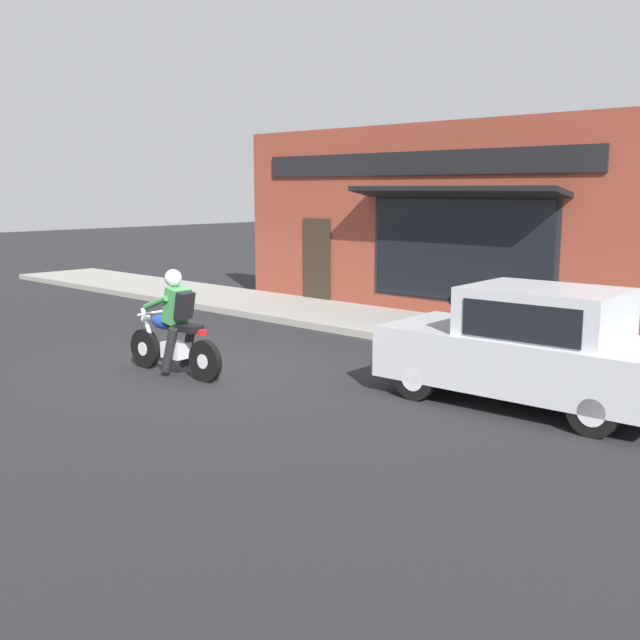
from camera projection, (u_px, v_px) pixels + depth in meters
name	position (u px, v px, depth m)	size (l,w,h in m)	color
ground_plane	(217.00, 369.00, 11.83)	(80.00, 80.00, 0.00)	black
sidewalk_curb	(294.00, 309.00, 17.26)	(2.60, 22.00, 0.14)	gray
storefront_building	(418.00, 221.00, 16.44)	(1.25, 10.09, 4.20)	brown
motorcycle_with_rider	(174.00, 331.00, 11.35)	(0.58, 2.02, 1.62)	black
car_hatchback	(529.00, 348.00, 9.72)	(1.84, 3.86, 1.57)	black
fire_hydrant	(561.00, 330.00, 12.03)	(0.36, 0.24, 0.88)	red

